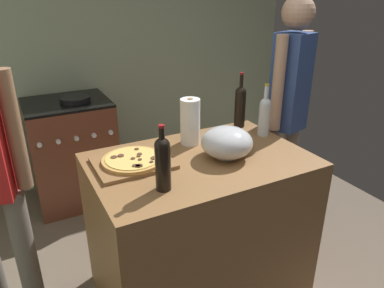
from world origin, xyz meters
name	(u,v)px	position (x,y,z in m)	size (l,w,h in m)	color
ground_plane	(158,238)	(0.00, 1.22, -0.01)	(3.98, 3.04, 0.02)	#6B5B4C
kitchen_wall_rear	(99,43)	(0.00, 2.49, 1.30)	(3.98, 0.10, 2.60)	#99A889
counter	(200,227)	(0.05, 0.64, 0.45)	(1.20, 0.78, 0.91)	olive
cutting_board	(133,163)	(-0.31, 0.75, 0.92)	(0.40, 0.32, 0.02)	olive
pizza	(133,159)	(-0.31, 0.75, 0.94)	(0.33, 0.33, 0.03)	tan
mixing_bowl	(227,142)	(0.18, 0.60, 1.00)	(0.28, 0.28, 0.17)	#B2B2B7
paper_towel_roll	(190,122)	(0.10, 0.86, 1.05)	(0.12, 0.12, 0.28)	white
wine_bottle_dark	(265,114)	(0.57, 0.77, 1.04)	(0.07, 0.07, 0.33)	silver
wine_bottle_amber	(163,161)	(-0.26, 0.44, 1.05)	(0.07, 0.07, 0.32)	black
wine_bottle_clear	(240,105)	(0.52, 0.97, 1.06)	(0.07, 0.07, 0.37)	black
stove	(73,152)	(-0.42, 2.09, 0.46)	(0.68, 0.61, 0.96)	brown
person_in_red	(288,109)	(0.87, 0.88, 1.00)	(0.36, 0.25, 1.73)	slate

